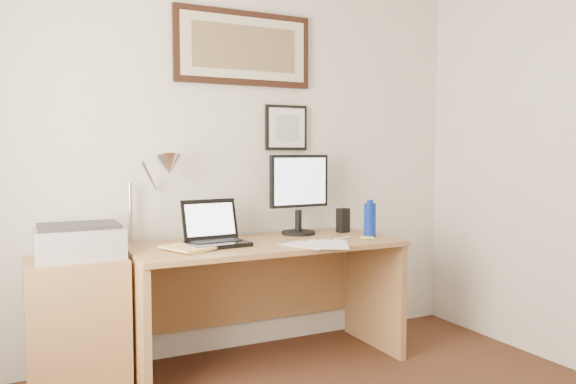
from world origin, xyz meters
TOP-DOWN VIEW (x-y plane):
  - wall_back at (0.00, 2.00)m, footprint 3.50×0.02m
  - side_cabinet at (-0.92, 1.68)m, footprint 0.50×0.40m
  - water_bottle at (0.82, 1.52)m, footprint 0.08×0.08m
  - bottle_cap at (0.82, 1.52)m, footprint 0.04×0.04m
  - speaker at (0.78, 1.77)m, footprint 0.08×0.08m
  - paper_sheet_a at (0.32, 1.41)m, footprint 0.30×0.34m
  - paper_sheet_b at (0.43, 1.38)m, footprint 0.37×0.41m
  - sticky_pad at (0.77, 1.47)m, footprint 0.10×0.10m
  - marker_pen at (0.60, 1.50)m, footprint 0.14×0.06m
  - book at (-0.45, 1.52)m, footprint 0.29×0.33m
  - desk at (0.15, 1.72)m, footprint 1.60×0.70m
  - laptop at (-0.16, 1.66)m, footprint 0.36×0.32m
  - lcd_monitor at (0.47, 1.82)m, footprint 0.42×0.22m
  - printer at (-0.90, 1.69)m, footprint 0.44×0.34m
  - desk_lamp at (-0.41, 1.81)m, footprint 0.29×0.27m
  - picture_large at (0.15, 1.97)m, footprint 0.92×0.04m
  - picture_small at (0.45, 1.97)m, footprint 0.30×0.03m

SIDE VIEW (x-z plane):
  - side_cabinet at x=-0.92m, z-range 0.00..0.73m
  - desk at x=0.15m, z-range 0.14..0.89m
  - paper_sheet_a at x=0.32m, z-range 0.75..0.75m
  - paper_sheet_b at x=0.43m, z-range 0.75..0.75m
  - sticky_pad at x=0.77m, z-range 0.75..0.76m
  - marker_pen at x=0.60m, z-range 0.75..0.77m
  - book at x=-0.45m, z-range 0.75..0.77m
  - laptop at x=-0.16m, z-range 0.68..0.94m
  - printer at x=-0.90m, z-range 0.73..0.91m
  - speaker at x=0.78m, z-range 0.75..0.91m
  - water_bottle at x=0.82m, z-range 0.75..0.97m
  - bottle_cap at x=0.82m, z-range 0.97..0.99m
  - lcd_monitor at x=0.47m, z-range 0.78..1.30m
  - desk_lamp at x=-0.41m, z-range 0.92..1.45m
  - wall_back at x=0.00m, z-range 0.00..2.50m
  - picture_small at x=0.45m, z-range 1.30..1.60m
  - picture_large at x=0.15m, z-range 1.72..2.19m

